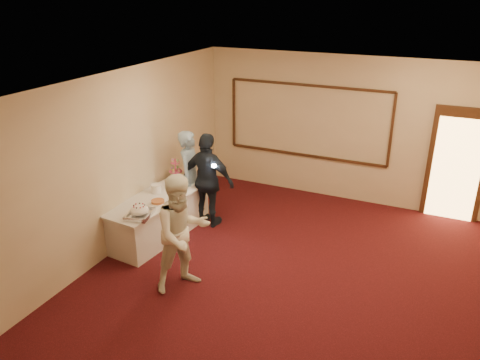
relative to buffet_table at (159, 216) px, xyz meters
name	(u,v)px	position (x,y,z in m)	size (l,w,h in m)	color
floor	(286,284)	(2.58, -0.48, -0.39)	(7.00, 7.00, 0.00)	black
room_walls	(291,159)	(2.58, -0.48, 1.64)	(6.04, 7.04, 3.02)	beige
wall_molding	(307,121)	(1.78, 2.99, 1.21)	(3.45, 0.04, 1.55)	#352110
doorway	(456,166)	(4.73, 2.97, 0.69)	(1.05, 0.07, 2.20)	#352110
buffet_table	(159,216)	(0.00, 0.00, 0.00)	(1.05, 2.22, 0.77)	silver
pavlova_tray	(140,212)	(0.16, -0.75, 0.46)	(0.46, 0.55, 0.19)	#B0B3B7
cupcake_stand	(176,172)	(-0.12, 0.81, 0.55)	(0.32, 0.32, 0.48)	#D6487D
plate_stack_a	(156,188)	(-0.13, 0.15, 0.46)	(0.19, 0.19, 0.16)	white
plate_stack_b	(177,186)	(0.13, 0.43, 0.46)	(0.17, 0.17, 0.14)	white
tart	(158,202)	(0.15, -0.22, 0.41)	(0.26, 0.26, 0.05)	white
man	(191,176)	(0.17, 0.87, 0.49)	(0.64, 0.42, 1.76)	#8DB1D5
woman	(182,233)	(1.20, -1.15, 0.51)	(0.87, 0.68, 1.80)	white
guest	(208,181)	(0.61, 0.76, 0.51)	(1.05, 0.44, 1.80)	black
camera_flash	(214,166)	(0.84, 0.55, 0.91)	(0.07, 0.04, 0.05)	white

